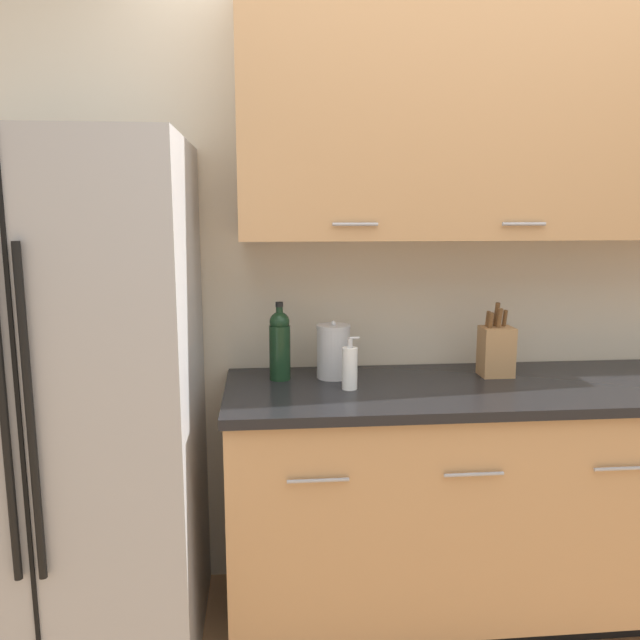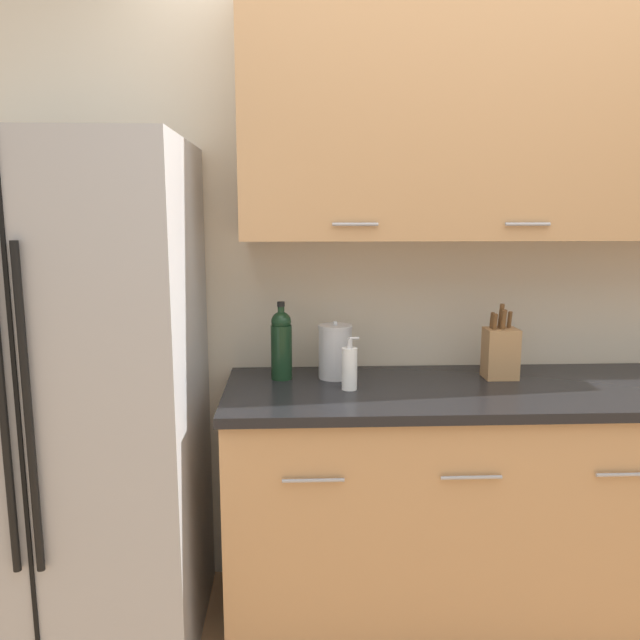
{
  "view_description": "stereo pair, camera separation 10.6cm",
  "coord_description": "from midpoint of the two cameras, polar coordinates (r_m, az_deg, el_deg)",
  "views": [
    {
      "loc": [
        -0.78,
        -1.48,
        1.55
      ],
      "look_at": [
        -0.57,
        0.71,
        1.17
      ],
      "focal_mm": 35.0,
      "sensor_mm": 36.0,
      "label": 1
    },
    {
      "loc": [
        -0.67,
        -1.48,
        1.55
      ],
      "look_at": [
        -0.57,
        0.71,
        1.17
      ],
      "focal_mm": 35.0,
      "sensor_mm": 36.0,
      "label": 2
    }
  ],
  "objects": [
    {
      "name": "refrigerator",
      "position": [
        2.35,
        -23.7,
        -7.25
      ],
      "size": [
        0.9,
        0.76,
        1.79
      ],
      "color": "#9E9EA0",
      "rests_on": "ground_plane"
    },
    {
      "name": "steel_canister",
      "position": [
        2.39,
        -0.03,
        -2.88
      ],
      "size": [
        0.13,
        0.13,
        0.22
      ],
      "color": "#B7B7BA",
      "rests_on": "counter_unit"
    },
    {
      "name": "counter_unit",
      "position": [
        2.6,
        15.61,
        -15.2
      ],
      "size": [
        2.16,
        0.64,
        0.92
      ],
      "color": "black",
      "rests_on": "ground_plane"
    },
    {
      "name": "wine_bottle",
      "position": [
        2.37,
        -4.97,
        -2.2
      ],
      "size": [
        0.08,
        0.08,
        0.3
      ],
      "color": "black",
      "rests_on": "counter_unit"
    },
    {
      "name": "knife_block",
      "position": [
        2.5,
        14.66,
        -2.68
      ],
      "size": [
        0.12,
        0.1,
        0.29
      ],
      "color": "#A87A4C",
      "rests_on": "counter_unit"
    },
    {
      "name": "wall_back",
      "position": [
        2.59,
        12.16,
        8.3
      ],
      "size": [
        10.0,
        0.39,
        2.6
      ],
      "color": "beige",
      "rests_on": "ground_plane"
    },
    {
      "name": "soap_dispenser",
      "position": [
        2.25,
        1.39,
        -4.37
      ],
      "size": [
        0.06,
        0.06,
        0.19
      ],
      "color": "white",
      "rests_on": "counter_unit"
    }
  ]
}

